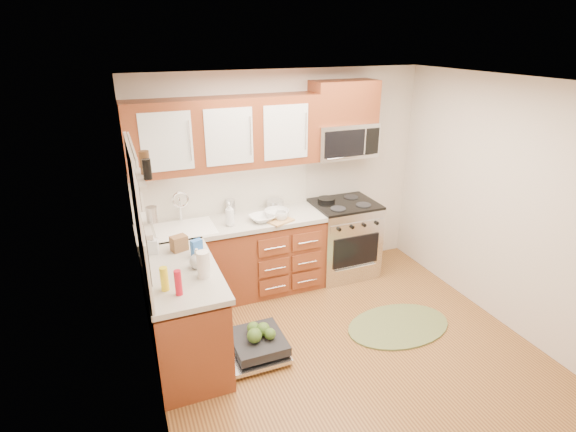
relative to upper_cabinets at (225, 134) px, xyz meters
name	(u,v)px	position (x,y,z in m)	size (l,w,h in m)	color
floor	(349,352)	(0.73, -1.57, -1.88)	(3.50, 3.50, 0.00)	brown
ceiling	(366,84)	(0.73, -1.57, 0.62)	(3.50, 3.50, 0.00)	white
wall_back	(283,178)	(0.73, 0.18, -0.62)	(3.50, 0.04, 2.50)	beige
wall_front	(523,362)	(0.73, -3.33, -0.62)	(3.50, 0.04, 2.50)	beige
wall_left	(146,271)	(-1.02, -1.57, -0.62)	(0.04, 3.50, 2.50)	beige
wall_right	(510,207)	(2.48, -1.57, -0.62)	(0.04, 3.50, 2.50)	beige
base_cabinet_back	(234,261)	(0.00, -0.12, -1.45)	(2.05, 0.60, 0.85)	brown
base_cabinet_left	(185,318)	(-0.72, -1.05, -1.45)	(0.60, 1.25, 0.85)	brown
countertop_back	(232,223)	(0.00, -0.14, -0.97)	(2.07, 0.64, 0.05)	#B2AEA2
countertop_left	(181,273)	(-0.71, -1.05, -0.97)	(0.64, 1.27, 0.05)	#B2AEA2
backsplash_back	(224,189)	(0.00, 0.16, -0.67)	(2.05, 0.02, 0.57)	beige
backsplash_left	(142,246)	(-1.01, -1.05, -0.67)	(0.02, 1.25, 0.57)	beige
upper_cabinets	(225,134)	(0.00, 0.00, 0.00)	(2.05, 0.35, 0.75)	brown
cabinet_over_mw	(344,102)	(1.41, 0.00, 0.26)	(0.76, 0.35, 0.47)	brown
range	(343,238)	(1.41, -0.15, -1.40)	(0.76, 0.64, 0.95)	silver
microwave	(343,140)	(1.41, -0.02, -0.18)	(0.76, 0.38, 0.40)	silver
sink	(186,239)	(-0.52, -0.16, -1.07)	(0.62, 0.50, 0.26)	white
dishwasher	(254,346)	(-0.13, -1.27, -1.77)	(0.70, 0.60, 0.20)	silver
window	(137,209)	(-1.01, -1.07, -0.32)	(0.03, 1.05, 1.05)	white
window_blind	(135,169)	(-0.98, -1.07, 0.00)	(0.02, 0.96, 0.40)	white
shelf_upper	(140,179)	(-0.99, -1.92, 0.17)	(0.04, 0.40, 0.03)	white
shelf_lower	(146,225)	(-0.99, -1.92, -0.12)	(0.04, 0.40, 0.03)	white
rug	(398,326)	(1.41, -1.41, -1.86)	(1.13, 0.73, 0.02)	olive
skillet	(326,200)	(1.22, -0.01, -0.91)	(0.21, 0.21, 0.04)	black
stock_pot	(275,205)	(0.56, 0.01, -0.89)	(0.20, 0.20, 0.12)	silver
cutting_board	(281,221)	(0.49, -0.35, -0.94)	(0.27, 0.17, 0.02)	tan
canister	(231,207)	(0.04, 0.07, -0.86)	(0.11, 0.11, 0.18)	silver
paper_towel_roll	(203,264)	(-0.55, -1.24, -0.83)	(0.11, 0.11, 0.24)	white
mustard_bottle	(164,279)	(-0.88, -1.34, -0.85)	(0.06, 0.06, 0.20)	yellow
red_bottle	(178,283)	(-0.79, -1.45, -0.84)	(0.06, 0.06, 0.21)	red
wooden_box	(179,243)	(-0.66, -0.65, -0.88)	(0.15, 0.11, 0.15)	brown
blue_carton	(197,248)	(-0.52, -0.83, -0.87)	(0.10, 0.06, 0.16)	blue
bowl_a	(262,218)	(0.31, -0.25, -0.92)	(0.27, 0.27, 0.07)	#999999
bowl_b	(277,214)	(0.50, -0.21, -0.91)	(0.28, 0.28, 0.09)	#999999
cup	(281,216)	(0.51, -0.32, -0.90)	(0.13, 0.13, 0.11)	#999999
soap_bottle_a	(230,214)	(-0.05, -0.25, -0.82)	(0.10, 0.10, 0.27)	#999999
soap_bottle_b	(153,243)	(-0.90, -0.61, -0.85)	(0.09, 0.09, 0.20)	#999999
soap_bottle_c	(197,258)	(-0.57, -1.05, -0.86)	(0.14, 0.14, 0.18)	#999999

